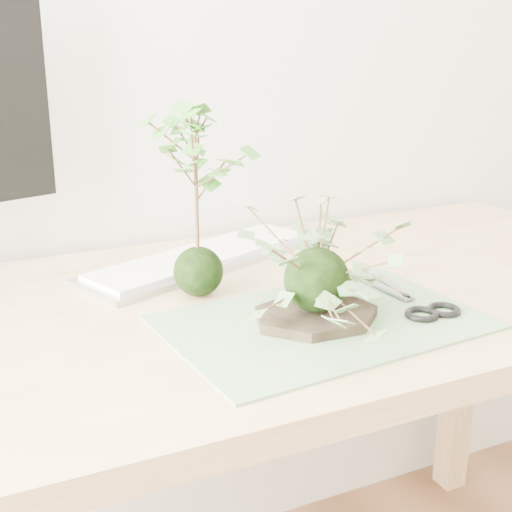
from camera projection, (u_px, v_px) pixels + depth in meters
name	position (u px, v px, depth m)	size (l,w,h in m)	color
desk	(233.00, 353.00, 1.12)	(1.60, 0.70, 0.74)	#DABD85
cutting_mat	(323.00, 322.00, 1.01)	(0.44, 0.29, 0.00)	#5E975F
stone_dish	(316.00, 315.00, 1.01)	(0.19, 0.19, 0.01)	black
ivy_kokedama	(317.00, 250.00, 0.98)	(0.33, 0.33, 0.19)	black
maple_kokedama	(195.00, 151.00, 1.05)	(0.21, 0.21, 0.33)	black
keyboard	(203.00, 258.00, 1.27)	(0.49, 0.30, 0.02)	#B0B0B3
scissors	(422.00, 306.00, 1.06)	(0.09, 0.20, 0.01)	gray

